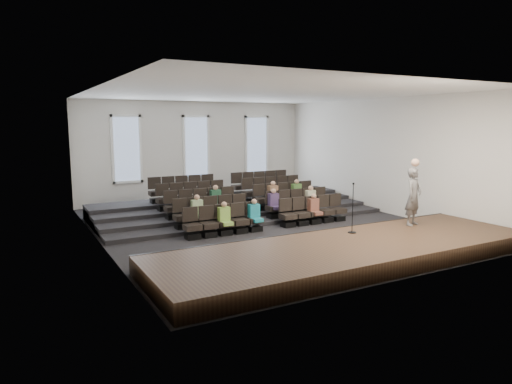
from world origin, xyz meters
The scene contains 14 objects.
ground centered at (0.00, 0.00, 0.00)m, with size 14.00×14.00×0.00m, color black.
ceiling centered at (0.00, 0.00, 5.01)m, with size 12.00×14.00×0.02m, color white.
wall_back centered at (0.00, 7.02, 2.50)m, with size 12.00×0.04×5.00m, color silver.
wall_front centered at (0.00, -7.02, 2.50)m, with size 12.00×0.04×5.00m, color silver.
wall_left centered at (-6.02, 0.00, 2.50)m, with size 0.04×14.00×5.00m, color silver.
wall_right centered at (6.02, 0.00, 2.50)m, with size 0.04×14.00×5.00m, color silver.
stage centered at (0.00, -5.10, 0.25)m, with size 11.80×3.60×0.50m, color #3F2C1B.
stage_lip centered at (0.00, -3.33, 0.25)m, with size 11.80×0.06×0.52m, color black.
risers centered at (0.00, 3.17, 0.20)m, with size 11.80×4.80×0.60m.
seating_rows centered at (0.00, 1.54, 0.68)m, with size 6.80×4.70×1.67m.
windows centered at (0.00, 6.95, 2.70)m, with size 8.44×0.10×3.24m.
audience centered at (0.28, 0.45, 0.83)m, with size 5.45×2.64×1.10m.
speaker centered at (3.37, -4.22, 1.47)m, with size 0.71×0.46×1.94m, color #575453.
mic_stand centered at (0.86, -4.10, 0.97)m, with size 0.27×0.27×1.59m.
Camera 1 is at (-8.49, -14.91, 3.89)m, focal length 32.00 mm.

